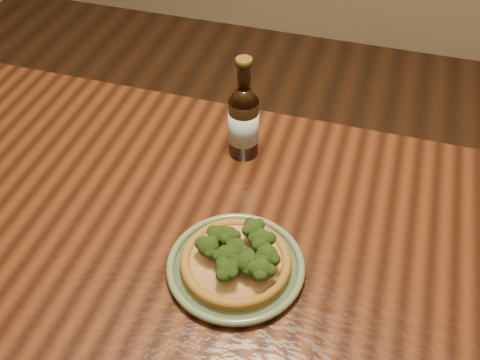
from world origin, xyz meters
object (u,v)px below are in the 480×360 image
(table, at_px, (190,277))
(plate, at_px, (236,266))
(pizza, at_px, (237,259))
(beer_bottle, at_px, (244,121))

(table, relative_size, plate, 6.43)
(table, distance_m, pizza, 0.17)
(beer_bottle, bearing_deg, table, -74.73)
(pizza, relative_size, beer_bottle, 0.83)
(pizza, distance_m, beer_bottle, 0.33)
(table, bearing_deg, pizza, -12.54)
(table, distance_m, plate, 0.15)
(plate, xyz_separation_m, pizza, (0.00, 0.00, 0.02))
(plate, relative_size, pizza, 1.26)
(table, xyz_separation_m, beer_bottle, (0.02, 0.29, 0.18))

